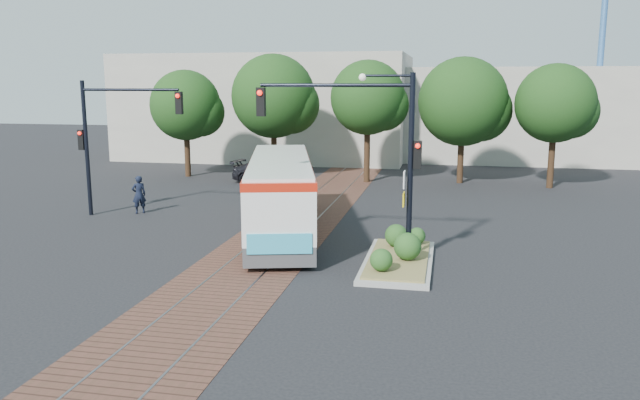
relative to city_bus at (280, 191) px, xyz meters
The scene contains 11 objects.
ground 3.06m from the city_bus, 85.69° to the right, with size 120.00×120.00×0.00m, color black.
trackbed 2.20m from the city_bus, 82.38° to the left, with size 3.60×40.00×0.02m.
tree_row 14.29m from the city_bus, 84.22° to the left, with size 26.40×5.60×7.67m.
warehouses 26.28m from the city_bus, 90.73° to the left, with size 40.00×13.00×8.00m.
crane 37.48m from the city_bus, 59.94° to the left, with size 8.00×0.50×18.00m.
city_bus is the anchor object (origin of this frame).
traffic_island 6.23m from the city_bus, 34.59° to the right, with size 2.20×5.20×1.13m.
signal_pole_main 5.83m from the city_bus, 39.70° to the right, with size 5.49×0.46×6.00m.
signal_pole_left 8.59m from the city_bus, behind, with size 4.99×0.34×6.00m.
officer 7.68m from the city_bus, 163.14° to the left, with size 0.63×0.42×1.74m, color black.
parked_car 12.40m from the city_bus, 108.00° to the left, with size 1.89×4.65×1.35m, color black.
Camera 1 is at (6.29, -20.97, 5.89)m, focal length 35.00 mm.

